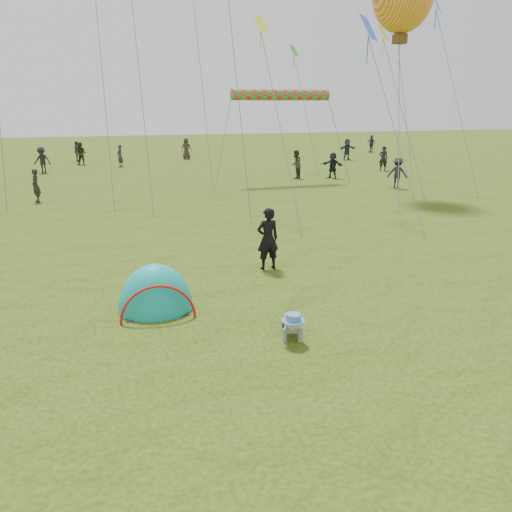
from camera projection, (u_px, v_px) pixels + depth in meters
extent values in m
plane|color=#1B3D08|center=(304.00, 338.00, 10.07)|extent=(140.00, 140.00, 0.00)
ellipsoid|color=#07907F|center=(156.00, 310.00, 11.44)|extent=(1.71, 1.42, 2.19)
imported|color=black|center=(268.00, 239.00, 14.04)|extent=(0.68, 0.47, 1.77)
imported|color=#2D2F36|center=(120.00, 156.00, 37.29)|extent=(0.63, 0.71, 1.63)
imported|color=#2E251D|center=(81.00, 154.00, 38.26)|extent=(1.03, 0.93, 1.73)
imported|color=#2E3548|center=(371.00, 144.00, 48.28)|extent=(0.62, 1.04, 1.66)
imported|color=black|center=(42.00, 160.00, 33.79)|extent=(1.28, 0.98, 1.76)
imported|color=#322722|center=(186.00, 148.00, 42.48)|extent=(0.99, 0.79, 1.77)
imported|color=#212D3F|center=(347.00, 149.00, 41.93)|extent=(1.67, 0.71, 1.74)
imported|color=black|center=(36.00, 186.00, 23.73)|extent=(0.54, 0.67, 1.59)
imported|color=black|center=(397.00, 173.00, 27.75)|extent=(1.26, 1.13, 1.69)
imported|color=black|center=(333.00, 165.00, 31.50)|extent=(1.35, 1.43, 1.61)
imported|color=black|center=(383.00, 158.00, 35.02)|extent=(0.72, 0.60, 1.70)
imported|color=#39302A|center=(296.00, 164.00, 31.39)|extent=(1.07, 1.09, 1.77)
imported|color=#293447|center=(77.00, 151.00, 40.70)|extent=(0.48, 0.99, 1.63)
cylinder|color=red|center=(281.00, 95.00, 28.78)|extent=(5.88, 0.64, 0.64)
plane|color=#DBEF19|center=(384.00, 33.00, 25.95)|extent=(0.99, 0.99, 0.81)
plane|color=blue|center=(369.00, 28.00, 20.10)|extent=(1.18, 1.18, 0.96)
plane|color=#E5FF29|center=(261.00, 24.00, 19.90)|extent=(0.84, 0.84, 0.69)
plane|color=green|center=(294.00, 51.00, 34.31)|extent=(0.90, 0.90, 0.74)
plane|color=blue|center=(437.00, 4.00, 26.60)|extent=(1.04, 1.04, 0.85)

